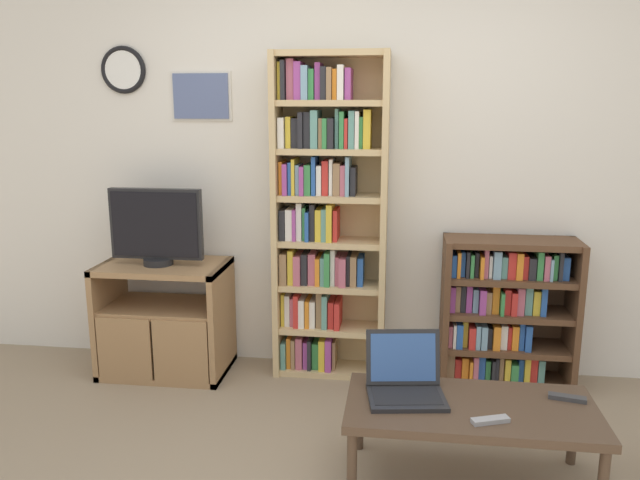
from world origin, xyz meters
name	(u,v)px	position (x,y,z in m)	size (l,w,h in m)	color
wall_back	(358,164)	(-0.01, 1.77, 1.30)	(6.69, 0.09, 2.60)	silver
tv_stand	(165,318)	(-1.19, 1.46, 0.35)	(0.77, 0.49, 0.70)	#9E754C
television	(156,227)	(-1.20, 1.45, 0.94)	(0.57, 0.18, 0.47)	black
bookshelf_tall	(324,217)	(-0.20, 1.61, 1.00)	(0.68, 0.27, 1.97)	tan
bookshelf_short	(502,312)	(0.88, 1.58, 0.45)	(0.78, 0.32, 0.90)	brown
coffee_table	(471,413)	(0.59, 0.49, 0.34)	(1.09, 0.53, 0.38)	#4C3828
laptop	(405,380)	(0.30, 0.56, 0.45)	(0.38, 0.34, 0.27)	#232326
remote_near_laptop	(490,420)	(0.66, 0.35, 0.39)	(0.17, 0.10, 0.02)	#99999E
remote_far_from_laptop	(567,398)	(1.02, 0.60, 0.39)	(0.17, 0.08, 0.02)	#38383A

